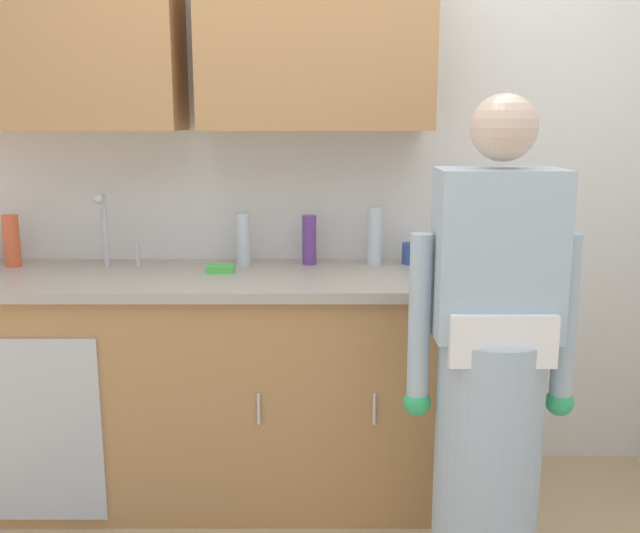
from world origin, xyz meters
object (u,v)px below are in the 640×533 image
object	(u,v)px
bottle_water_tall	(307,240)
bottle_dish_liquid	(241,239)
bottle_soap	(8,241)
person_at_sink	(488,392)
bottle_cleaner_spray	(372,236)
sponge	(218,269)
cup_by_sink	(408,253)
sink	(104,277)

from	to	relation	value
bottle_water_tall	bottle_dish_liquid	xyz separation A→B (m)	(-0.28, -0.02, 0.01)
bottle_water_tall	bottle_soap	xyz separation A→B (m)	(-1.24, -0.04, 0.00)
person_at_sink	bottle_cleaner_spray	distance (m)	0.95
bottle_soap	bottle_dish_liquid	distance (m)	0.96
bottle_water_tall	sponge	xyz separation A→B (m)	(-0.35, -0.17, -0.09)
bottle_dish_liquid	bottle_water_tall	bearing A→B (deg)	4.01
bottle_cleaner_spray	bottle_soap	world-z (taller)	bottle_cleaner_spray
bottle_water_tall	cup_by_sink	size ratio (longest dim) A/B	2.33
sink	sponge	xyz separation A→B (m)	(0.46, 0.01, 0.03)
bottle_cleaner_spray	cup_by_sink	distance (m)	0.18
bottle_dish_liquid	cup_by_sink	world-z (taller)	bottle_dish_liquid
sink	bottle_cleaner_spray	size ratio (longest dim) A/B	2.03
bottle_water_tall	bottle_dish_liquid	size ratio (longest dim) A/B	0.94
bottle_soap	bottle_dish_liquid	world-z (taller)	bottle_dish_liquid
cup_by_sink	bottle_soap	bearing A→B (deg)	-178.31
bottle_soap	sponge	size ratio (longest dim) A/B	1.96
sink	bottle_water_tall	xyz separation A→B (m)	(0.81, 0.18, 0.12)
bottle_dish_liquid	sponge	xyz separation A→B (m)	(-0.08, -0.15, -0.10)
bottle_water_tall	bottle_soap	size ratio (longest dim) A/B	0.96
bottle_soap	bottle_water_tall	bearing A→B (deg)	2.05
sink	sponge	bearing A→B (deg)	1.72
person_at_sink	bottle_cleaner_spray	xyz separation A→B (m)	(-0.31, 0.82, 0.37)
sink	bottle_water_tall	size ratio (longest dim) A/B	2.40
person_at_sink	bottle_dish_liquid	bearing A→B (deg)	136.96
sink	bottle_cleaner_spray	distance (m)	1.11
bottle_dish_liquid	sponge	world-z (taller)	bottle_dish_liquid
person_at_sink	cup_by_sink	size ratio (longest dim) A/B	18.14
person_at_sink	bottle_soap	world-z (taller)	person_at_sink
bottle_water_tall	sponge	distance (m)	0.40
sink	person_at_sink	bearing A→B (deg)	-24.71
bottle_water_tall	cup_by_sink	world-z (taller)	bottle_water_tall
sink	bottle_soap	distance (m)	0.47
cup_by_sink	bottle_water_tall	bearing A→B (deg)	-179.34
person_at_sink	bottle_cleaner_spray	size ratio (longest dim) A/B	6.58
sink	bottle_cleaner_spray	xyz separation A→B (m)	(1.08, 0.17, 0.14)
sink	bottle_dish_liquid	world-z (taller)	sink
sink	bottle_soap	world-z (taller)	sink
person_at_sink	bottle_cleaner_spray	world-z (taller)	person_at_sink
sponge	person_at_sink	bearing A→B (deg)	-34.89
sponge	bottle_cleaner_spray	bearing A→B (deg)	14.29
bottle_cleaner_spray	cup_by_sink	world-z (taller)	bottle_cleaner_spray
person_at_sink	bottle_dish_liquid	distance (m)	1.24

